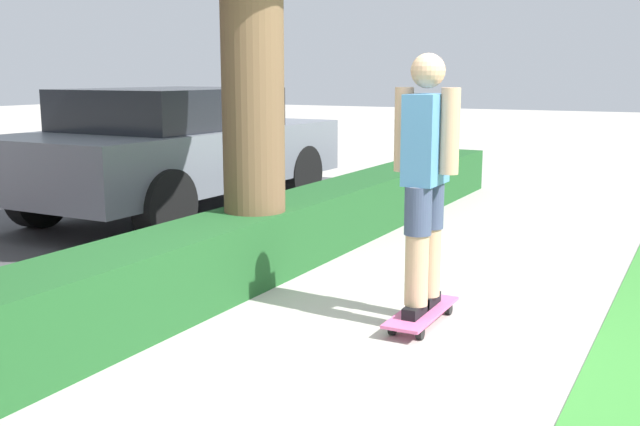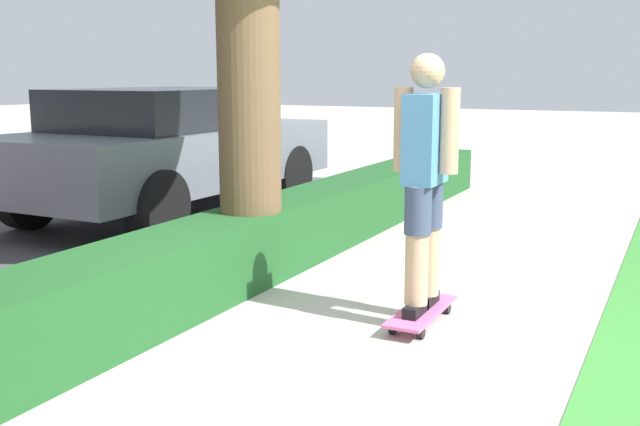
# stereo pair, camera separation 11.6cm
# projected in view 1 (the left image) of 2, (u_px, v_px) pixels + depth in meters

# --- Properties ---
(ground_plane) EXTENTS (60.00, 60.00, 0.00)m
(ground_plane) POSITION_uv_depth(u_px,v_px,m) (394.00, 352.00, 4.31)
(ground_plane) COLOR #ADA89E
(hedge_row) EXTENTS (12.80, 0.60, 0.54)m
(hedge_row) POSITION_uv_depth(u_px,v_px,m) (173.00, 273.00, 5.00)
(hedge_row) COLOR #1E5123
(hedge_row) RESTS_ON ground_plane
(skateboard) EXTENTS (0.79, 0.24, 0.09)m
(skateboard) POSITION_uv_depth(u_px,v_px,m) (422.00, 313.00, 4.78)
(skateboard) COLOR #DB5B93
(skateboard) RESTS_ON ground_plane
(skater_person) EXTENTS (0.49, 0.41, 1.61)m
(skater_person) POSITION_uv_depth(u_px,v_px,m) (425.00, 177.00, 4.62)
(skater_person) COLOR black
(skater_person) RESTS_ON skateboard
(parked_car_middle) EXTENTS (4.23, 1.92, 1.42)m
(parked_car_middle) POSITION_uv_depth(u_px,v_px,m) (178.00, 147.00, 8.41)
(parked_car_middle) COLOR slate
(parked_car_middle) RESTS_ON ground_plane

